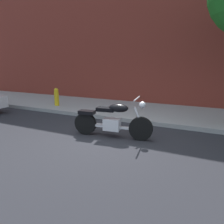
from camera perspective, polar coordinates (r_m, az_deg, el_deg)
ground_plane at (r=5.50m, az=-1.94°, el=-7.64°), size 60.00×60.00×0.00m
sidewalk at (r=8.46m, az=8.44°, el=0.19°), size 25.37×3.14×0.14m
building_facade at (r=10.18m, az=12.50°, el=23.52°), size 25.37×0.50×7.65m
motorcycle at (r=5.57m, az=-0.01°, el=-2.46°), size 2.18×0.70×1.12m
fire_hydrant at (r=9.45m, az=-14.95°, el=3.64°), size 0.20×0.20×0.91m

